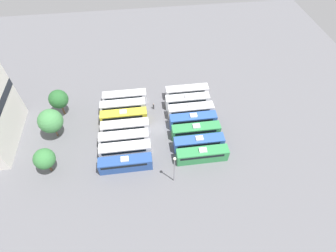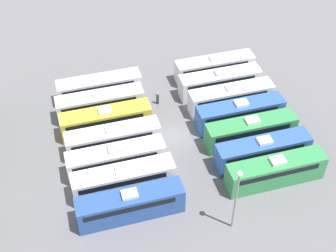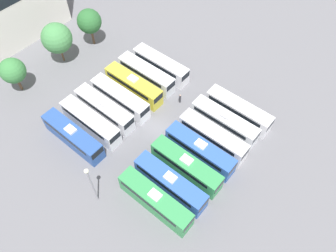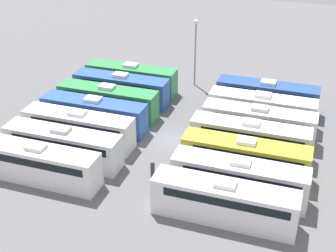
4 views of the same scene
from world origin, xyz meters
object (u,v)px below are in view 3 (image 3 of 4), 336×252
at_px(bus_4, 213,136).
at_px(bus_9, 104,109).
at_px(bus_2, 186,166).
at_px(bus_8, 90,122).
at_px(bus_13, 161,65).
at_px(light_pole, 90,180).
at_px(tree_0, 13,71).
at_px(bus_0, 155,200).
at_px(tree_2, 89,21).
at_px(bus_1, 170,183).
at_px(bus_5, 224,122).
at_px(bus_6, 238,110).
at_px(worker_person, 180,99).
at_px(bus_10, 120,98).
at_px(bus_11, 133,85).
at_px(tree_1, 57,38).
at_px(bus_7, 73,136).
at_px(bus_12, 146,74).
at_px(bus_3, 200,150).

relative_size(bus_4, bus_9, 1.00).
xyz_separation_m(bus_2, bus_4, (6.42, -0.03, 0.00)).
height_order(bus_8, bus_13, same).
distance_m(light_pole, tree_0, 25.64).
xyz_separation_m(bus_4, bus_8, (-9.69, 16.02, 0.00)).
relative_size(bus_0, tree_2, 1.51).
relative_size(bus_1, bus_8, 1.00).
xyz_separation_m(bus_0, bus_1, (3.15, 0.07, 0.00)).
bearing_deg(bus_0, bus_5, 0.81).
bearing_deg(bus_6, bus_9, 128.80).
bearing_deg(light_pole, bus_1, -41.16).
bearing_deg(worker_person, bus_1, -146.56).
bearing_deg(bus_10, bus_2, -100.97).
distance_m(bus_1, bus_11, 18.89).
xyz_separation_m(tree_0, tree_1, (9.31, 0.03, 0.77)).
xyz_separation_m(bus_5, tree_0, (-15.08, 31.34, 2.58)).
distance_m(bus_7, bus_9, 6.57).
xyz_separation_m(worker_person, light_pole, (-20.66, -2.19, 4.73)).
bearing_deg(bus_8, bus_4, -58.84).
bearing_deg(tree_2, bus_4, -98.20).
height_order(bus_5, bus_12, same).
relative_size(bus_0, bus_8, 1.00).
relative_size(bus_6, bus_10, 1.00).
height_order(bus_7, bus_13, same).
height_order(bus_0, bus_6, same).
bearing_deg(bus_3, worker_person, 53.37).
bearing_deg(bus_4, bus_0, -179.98).
xyz_separation_m(bus_12, tree_0, (-15.09, 15.31, 2.58)).
bearing_deg(bus_6, tree_2, 94.10).
height_order(bus_8, light_pole, light_pole).
xyz_separation_m(bus_5, bus_13, (3.28, 15.55, 0.00)).
xyz_separation_m(bus_8, bus_10, (6.34, -0.11, 0.00)).
bearing_deg(bus_4, bus_5, 3.85).
xyz_separation_m(bus_7, tree_2, (17.57, 14.78, 3.30)).
height_order(bus_9, bus_13, same).
distance_m(bus_4, bus_6, 6.67).
height_order(tree_0, tree_2, tree_2).
height_order(bus_4, bus_12, same).
height_order(bus_1, bus_7, same).
xyz_separation_m(bus_9, tree_2, (11.00, 14.63, 3.30)).
height_order(bus_3, bus_9, same).
bearing_deg(bus_3, tree_2, 76.13).
xyz_separation_m(bus_1, bus_13, (16.53, 15.71, 0.00)).
height_order(bus_5, tree_2, tree_2).
xyz_separation_m(bus_4, bus_7, (-13.13, 16.07, 0.00)).
height_order(bus_4, bus_8, same).
bearing_deg(bus_5, bus_8, 129.62).
bearing_deg(bus_4, light_pole, 159.18).
distance_m(bus_0, tree_1, 33.51).
height_order(bus_10, bus_13, same).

